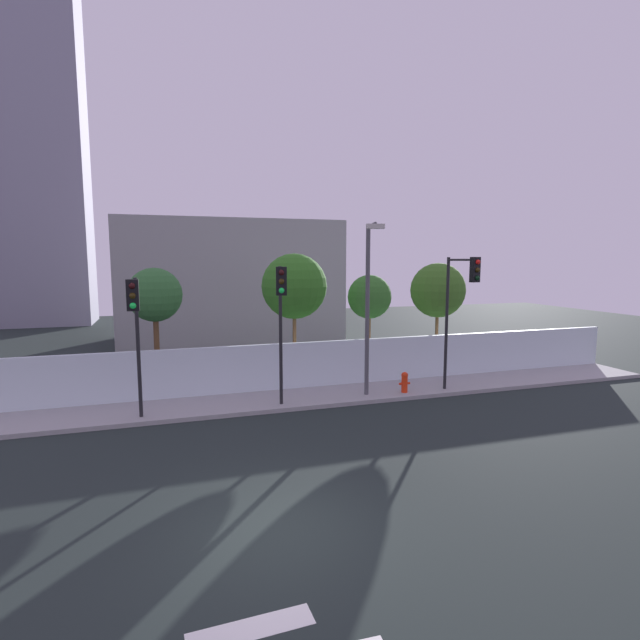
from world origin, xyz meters
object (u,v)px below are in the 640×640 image
at_px(traffic_light_right, 461,295).
at_px(street_lamp_curbside, 368,296).
at_px(traffic_light_center, 281,306).
at_px(roadside_tree_leftmost, 155,296).
at_px(roadside_tree_midright, 369,297).
at_px(roadside_tree_rightmost, 438,290).
at_px(roadside_tree_midleft, 294,287).
at_px(traffic_light_left, 135,318).
at_px(fire_hydrant, 405,381).

xyz_separation_m(traffic_light_right, street_lamp_curbside, (-3.42, 0.69, -0.01)).
relative_size(traffic_light_center, roadside_tree_leftmost, 0.99).
bearing_deg(roadside_tree_leftmost, traffic_light_right, -20.94).
relative_size(roadside_tree_leftmost, roadside_tree_midright, 1.08).
bearing_deg(street_lamp_curbside, roadside_tree_rightmost, 34.82).
bearing_deg(roadside_tree_midleft, street_lamp_curbside, -61.59).
bearing_deg(roadside_tree_leftmost, roadside_tree_rightmost, 0.00).
bearing_deg(roadside_tree_midright, traffic_light_left, -155.65).
xyz_separation_m(traffic_light_left, roadside_tree_midright, (9.45, 4.28, 0.10)).
xyz_separation_m(street_lamp_curbside, roadside_tree_rightmost, (4.97, 3.46, -0.09)).
bearing_deg(traffic_light_left, street_lamp_curbside, 5.92).
distance_m(roadside_tree_leftmost, roadside_tree_midright, 8.96).
bearing_deg(roadside_tree_rightmost, roadside_tree_leftmost, 180.00).
distance_m(traffic_light_right, roadside_tree_rightmost, 4.43).
xyz_separation_m(traffic_light_right, roadside_tree_rightmost, (1.55, 4.14, -0.10)).
height_order(roadside_tree_leftmost, roadside_tree_midleft, roadside_tree_midleft).
height_order(roadside_tree_midleft, roadside_tree_rightmost, roadside_tree_midleft).
relative_size(traffic_light_center, street_lamp_curbside, 0.77).
relative_size(traffic_light_right, roadside_tree_leftmost, 1.05).
distance_m(traffic_light_left, traffic_light_right, 11.34).
bearing_deg(traffic_light_right, roadside_tree_rightmost, 69.48).
relative_size(fire_hydrant, roadside_tree_midright, 0.17).
bearing_deg(traffic_light_right, street_lamp_curbside, 168.66).
xyz_separation_m(fire_hydrant, roadside_tree_rightmost, (3.43, 3.43, 3.20)).
bearing_deg(roadside_tree_rightmost, traffic_light_right, -110.52).
distance_m(fire_hydrant, roadside_tree_leftmost, 10.12).
height_order(traffic_light_left, roadside_tree_midleft, roadside_tree_midleft).
bearing_deg(traffic_light_right, roadside_tree_midleft, 141.94).
xyz_separation_m(traffic_light_center, roadside_tree_midleft, (1.54, 4.15, 0.40)).
bearing_deg(roadside_tree_midleft, roadside_tree_midright, -0.00).
bearing_deg(fire_hydrant, roadside_tree_leftmost, 159.02).
bearing_deg(roadside_tree_midright, roadside_tree_midleft, 180.00).
height_order(fire_hydrant, roadside_tree_midright, roadside_tree_midright).
xyz_separation_m(traffic_light_right, roadside_tree_midright, (-1.87, 4.14, -0.33)).
bearing_deg(roadside_tree_rightmost, traffic_light_left, -161.62).
xyz_separation_m(street_lamp_curbside, fire_hydrant, (1.55, 0.03, -3.29)).
bearing_deg(roadside_tree_midleft, traffic_light_right, -38.06).
bearing_deg(fire_hydrant, street_lamp_curbside, -179.07).
xyz_separation_m(traffic_light_left, roadside_tree_leftmost, (0.50, 4.28, 0.36)).
height_order(street_lamp_curbside, fire_hydrant, street_lamp_curbside).
xyz_separation_m(roadside_tree_midright, roadside_tree_rightmost, (3.42, 0.00, 0.23)).
xyz_separation_m(fire_hydrant, roadside_tree_midright, (0.00, 3.43, 2.97)).
distance_m(street_lamp_curbside, fire_hydrant, 3.63).
bearing_deg(roadside_tree_midleft, fire_hydrant, -45.13).
relative_size(roadside_tree_midleft, roadside_tree_midright, 1.20).
bearing_deg(traffic_light_center, traffic_light_left, -178.38).
relative_size(traffic_light_left, fire_hydrant, 5.66).
bearing_deg(fire_hydrant, roadside_tree_midleft, 134.87).
distance_m(traffic_light_left, street_lamp_curbside, 7.96).
distance_m(traffic_light_right, roadside_tree_midright, 4.56).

